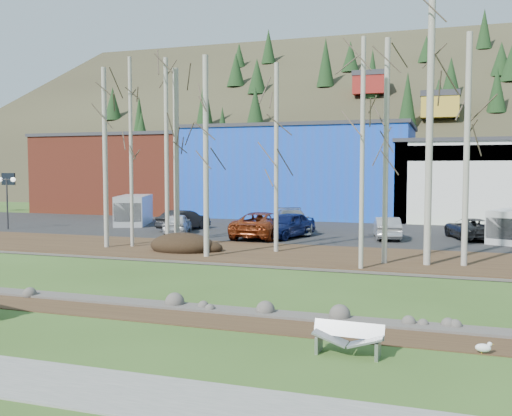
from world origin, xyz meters
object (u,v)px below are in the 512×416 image
(bench_damaged, at_px, (348,339))
(car_2, at_px, (263,225))
(car_6, at_px, (471,229))
(van_grey, at_px, (133,210))
(seagull, at_px, (484,348))
(car_4, at_px, (286,225))
(street_lamp, at_px, (7,188))
(car_3, at_px, (292,221))
(car_5, at_px, (387,228))
(car_0, at_px, (177,223))
(car_1, at_px, (184,220))
(car_8, at_px, (509,230))

(bench_damaged, distance_m, car_2, 21.99)
(car_6, bearing_deg, van_grey, -20.89)
(seagull, relative_size, car_4, 0.09)
(street_lamp, xyz_separation_m, car_2, (18.56, 1.06, -2.09))
(car_4, bearing_deg, street_lamp, -158.90)
(bench_damaged, xyz_separation_m, car_3, (-7.51, 23.30, 0.55))
(van_grey, bearing_deg, car_6, -23.41)
(car_5, height_order, van_grey, van_grey)
(bench_damaged, xyz_separation_m, car_6, (3.70, 23.37, 0.40))
(car_2, xyz_separation_m, car_4, (1.45, 0.31, -0.01))
(car_0, distance_m, car_3, 7.59)
(car_3, xyz_separation_m, van_grey, (-12.87, 1.57, 0.32))
(bench_damaged, distance_m, car_1, 27.31)
(bench_damaged, relative_size, car_2, 0.30)
(car_2, xyz_separation_m, car_3, (1.06, 3.06, -0.01))
(bench_damaged, xyz_separation_m, car_5, (-1.16, 21.99, 0.43))
(bench_damaged, relative_size, car_4, 0.37)
(car_4, height_order, car_6, car_4)
(car_4, bearing_deg, car_6, 31.81)
(car_1, bearing_deg, van_grey, -6.25)
(car_1, height_order, car_6, car_1)
(bench_damaged, xyz_separation_m, car_1, (-15.13, 22.73, 0.45))
(car_3, xyz_separation_m, car_5, (6.35, -1.31, -0.12))
(street_lamp, distance_m, car_5, 26.21)
(car_0, xyz_separation_m, car_3, (7.14, 2.59, 0.13))
(street_lamp, bearing_deg, van_grey, 36.84)
(car_8, distance_m, van_grey, 26.25)
(car_1, relative_size, car_4, 0.91)
(car_3, bearing_deg, car_6, -20.54)
(street_lamp, distance_m, car_2, 18.71)
(car_1, bearing_deg, car_4, -179.20)
(car_0, relative_size, car_5, 0.96)
(street_lamp, xyz_separation_m, car_1, (11.99, 3.54, -2.20))
(car_3, distance_m, car_4, 2.78)
(bench_damaged, distance_m, seagull, 3.24)
(car_5, distance_m, car_8, 7.12)
(bench_damaged, bearing_deg, car_4, 111.67)
(seagull, distance_m, street_lamp, 35.37)
(bench_damaged, bearing_deg, car_0, 127.84)
(car_2, relative_size, car_6, 1.25)
(car_6, relative_size, car_8, 1.00)
(car_0, relative_size, car_2, 0.68)
(car_3, distance_m, car_6, 11.20)
(car_3, bearing_deg, car_8, -20.59)
(car_2, height_order, car_8, car_2)
(car_2, relative_size, car_3, 1.06)
(car_0, distance_m, car_6, 18.53)
(car_5, bearing_deg, street_lamp, -4.24)
(car_3, relative_size, car_8, 1.18)
(bench_damaged, xyz_separation_m, car_8, (5.83, 23.37, 0.40))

